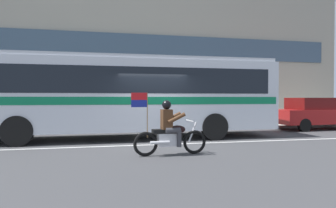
{
  "coord_description": "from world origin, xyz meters",
  "views": [
    {
      "loc": [
        -1.71,
        -10.55,
        1.63
      ],
      "look_at": [
        0.46,
        -0.44,
        1.41
      ],
      "focal_mm": 31.1,
      "sensor_mm": 36.0,
      "label": 1
    }
  ],
  "objects_px": {
    "transit_bus": "(126,92)",
    "parked_sedan_curbside": "(317,113)",
    "motorcycle_with_rider": "(170,132)",
    "fire_hydrant": "(105,120)"
  },
  "relations": [
    {
      "from": "transit_bus",
      "to": "fire_hydrant",
      "type": "height_order",
      "value": "transit_bus"
    },
    {
      "from": "motorcycle_with_rider",
      "to": "fire_hydrant",
      "type": "bearing_deg",
      "value": 104.69
    },
    {
      "from": "transit_bus",
      "to": "fire_hydrant",
      "type": "xyz_separation_m",
      "value": [
        -0.82,
        3.17,
        -1.37
      ]
    },
    {
      "from": "parked_sedan_curbside",
      "to": "fire_hydrant",
      "type": "distance_m",
      "value": 10.94
    },
    {
      "from": "transit_bus",
      "to": "motorcycle_with_rider",
      "type": "bearing_deg",
      "value": -75.2
    },
    {
      "from": "transit_bus",
      "to": "fire_hydrant",
      "type": "distance_m",
      "value": 3.55
    },
    {
      "from": "fire_hydrant",
      "to": "motorcycle_with_rider",
      "type": "bearing_deg",
      "value": -75.31
    },
    {
      "from": "parked_sedan_curbside",
      "to": "fire_hydrant",
      "type": "relative_size",
      "value": 6.39
    },
    {
      "from": "motorcycle_with_rider",
      "to": "parked_sedan_curbside",
      "type": "distance_m",
      "value": 10.33
    },
    {
      "from": "transit_bus",
      "to": "parked_sedan_curbside",
      "type": "xyz_separation_m",
      "value": [
        9.97,
        1.39,
        -1.03
      ]
    }
  ]
}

